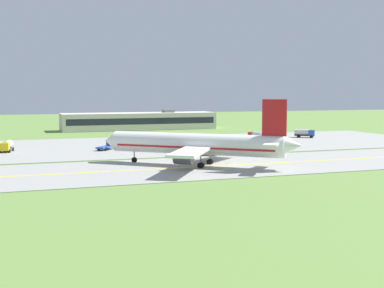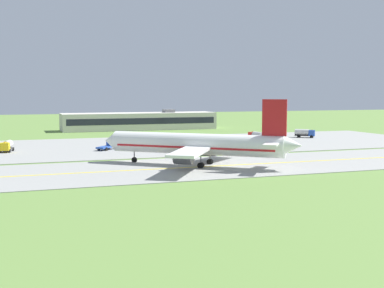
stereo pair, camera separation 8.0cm
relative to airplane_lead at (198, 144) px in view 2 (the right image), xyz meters
name	(u,v)px [view 2 (the right image)]	position (x,y,z in m)	size (l,w,h in m)	color
ground_plane	(213,167)	(2.35, -1.68, -4.13)	(500.00, 500.00, 0.00)	olive
taxiway_strip	(213,166)	(2.35, -1.68, -4.08)	(240.00, 28.00, 0.10)	gray
apron_pad	(189,144)	(12.35, 40.32, -4.08)	(140.00, 52.00, 0.10)	gray
taxiway_centreline	(213,166)	(2.35, -1.68, -4.03)	(220.00, 0.60, 0.01)	yellow
airplane_lead	(198,144)	(0.00, 0.00, 0.00)	(32.69, 29.62, 12.70)	white
service_truck_baggage	(256,136)	(33.44, 42.31, -2.60)	(2.81, 6.17, 2.65)	red
service_truck_fuel	(305,133)	(51.96, 46.38, -2.60)	(6.01, 5.28, 2.65)	#264CA5
service_truck_catering	(7,146)	(-34.10, 36.44, -2.60)	(3.30, 6.29, 2.65)	yellow
service_truck_pushback	(109,145)	(-10.71, 33.53, -2.95)	(5.83, 6.11, 2.59)	#264CA5
terminal_building	(139,121)	(12.71, 97.81, -0.98)	(57.14, 12.61, 7.46)	beige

